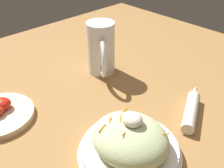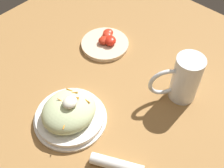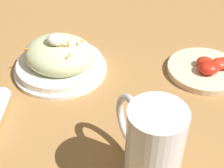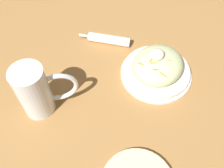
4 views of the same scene
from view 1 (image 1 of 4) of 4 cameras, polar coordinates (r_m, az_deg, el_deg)
The scene contains 4 objects.
ground_plane at distance 0.72m, azimuth 2.55°, elevation -6.81°, with size 1.43×1.43×0.00m, color #9E703D.
salad_plate at distance 0.60m, azimuth 3.80°, elevation -12.34°, with size 0.23×0.23×0.11m.
beer_mug at distance 0.88m, azimuth -2.31°, elevation 6.92°, with size 0.15×0.13×0.17m.
napkin_roll at distance 0.74m, azimuth 16.33°, elevation -5.47°, with size 0.10×0.18×0.03m.
Camera 1 is at (-0.38, 0.40, 0.46)m, focal length 43.33 mm.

